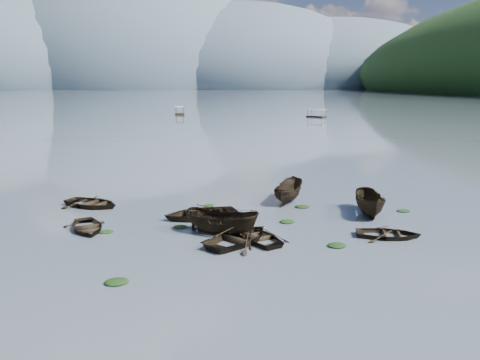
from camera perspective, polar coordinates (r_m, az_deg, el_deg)
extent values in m
plane|color=#515B65|center=(24.95, 4.34, -10.09)|extent=(2400.00, 2400.00, 0.00)
ellipsoid|color=#475666|center=(957.06, -24.74, 10.13)|extent=(520.00, 520.00, 280.00)
ellipsoid|color=#475666|center=(924.19, -12.52, 10.89)|extent=(520.00, 520.00, 340.00)
ellipsoid|color=#475666|center=(933.97, 0.05, 11.17)|extent=(520.00, 520.00, 260.00)
ellipsoid|color=#475666|center=(978.28, 10.72, 11.00)|extent=(520.00, 520.00, 220.00)
imported|color=black|center=(31.76, -18.14, -5.82)|extent=(3.84, 4.59, 0.82)
imported|color=black|center=(27.98, -0.03, -7.60)|extent=(5.94, 5.82, 1.01)
imported|color=black|center=(29.45, -2.19, -6.60)|extent=(5.12, 4.03, 1.88)
imported|color=black|center=(28.38, 2.19, -7.32)|extent=(4.10, 4.74, 0.82)
imported|color=black|center=(30.24, 17.63, -6.67)|extent=(4.57, 3.86, 0.81)
imported|color=black|center=(34.96, 15.52, -4.06)|extent=(3.01, 5.24, 1.91)
imported|color=black|center=(37.55, -17.60, -3.11)|extent=(5.63, 5.28, 0.95)
imported|color=black|center=(32.96, -4.86, -4.63)|extent=(5.74, 4.59, 1.06)
imported|color=black|center=(37.58, 5.84, -2.59)|extent=(3.90, 5.04, 1.84)
ellipsoid|color=black|center=(23.34, -14.80, -12.06)|extent=(1.14, 0.94, 0.25)
ellipsoid|color=black|center=(30.96, -7.29, -5.77)|extent=(0.93, 0.74, 0.20)
ellipsoid|color=black|center=(27.86, 11.71, -7.94)|extent=(1.12, 0.89, 0.24)
ellipsoid|color=black|center=(31.96, 5.76, -5.17)|extent=(1.01, 0.86, 0.23)
ellipsoid|color=black|center=(36.48, 19.29, -3.65)|extent=(1.01, 0.80, 0.21)
ellipsoid|color=black|center=(30.91, -16.01, -6.17)|extent=(0.92, 0.75, 0.20)
ellipsoid|color=black|center=(36.05, -3.80, -3.18)|extent=(0.85, 0.71, 0.18)
ellipsoid|color=black|center=(35.87, 7.62, -3.33)|extent=(1.11, 0.89, 0.24)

